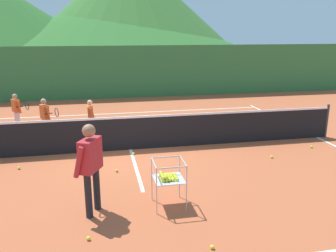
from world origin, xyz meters
The scene contains 19 objects.
ground_plane centered at (0.00, 0.00, 0.00)m, with size 120.00×120.00×0.00m, color #B25633.
line_baseline_far centered at (0.00, 4.56, 0.00)m, with size 11.80×0.08×0.01m, color white.
line_sideline_east centered at (5.90, 0.00, 0.00)m, with size 0.08×9.90×0.01m, color white.
line_service_center centered at (0.00, 0.00, 0.00)m, with size 0.08×5.51×0.01m, color white.
tennis_net centered at (0.00, 0.00, 0.50)m, with size 12.43×0.08×1.05m.
instructor centered at (-1.01, -3.39, 1.02)m, with size 0.53×0.84×1.70m.
student_0 centered at (-3.55, 2.93, 0.73)m, with size 0.62×0.49×1.22m.
student_1 centered at (-2.45, 1.63, 0.76)m, with size 0.61×0.52×1.26m.
student_2 centered at (-1.09, 1.49, 0.71)m, with size 0.21×0.47×1.19m.
ball_cart centered at (0.39, -3.40, 0.59)m, with size 0.58×0.58×0.90m.
tennis_ball_0 centered at (0.79, -4.90, 0.03)m, with size 0.07×0.07×0.07m, color yellow.
tennis_ball_1 centered at (-2.80, -0.91, 0.03)m, with size 0.07×0.07×0.07m, color yellow.
tennis_ball_3 centered at (5.12, -0.89, 0.03)m, with size 0.07×0.07×0.07m, color yellow.
tennis_ball_4 centered at (-1.09, -4.28, 0.03)m, with size 0.07×0.07×0.07m, color yellow.
tennis_ball_6 centered at (3.61, -1.42, 0.03)m, with size 0.07×0.07×0.07m, color yellow.
tennis_ball_7 centered at (-0.48, -1.55, 0.03)m, with size 0.07×0.07×0.07m, color yellow.
tennis_ball_9 centered at (0.04, -0.45, 0.03)m, with size 0.07×0.07×0.07m, color yellow.
windscreen_fence centered at (0.00, 7.97, 1.28)m, with size 25.96×0.08×2.56m, color #33753D.
hill_2 centered at (2.61, 70.13, 5.06)m, with size 55.79×55.79×10.12m, color #2D6628.
Camera 1 is at (-0.81, -9.34, 3.26)m, focal length 37.13 mm.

